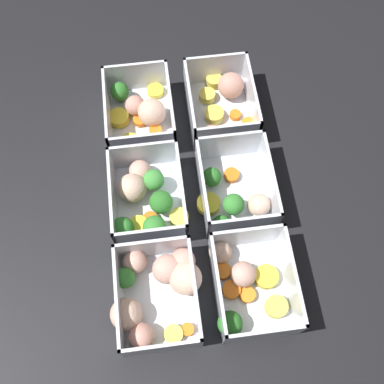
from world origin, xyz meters
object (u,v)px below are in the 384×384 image
container_near_left (246,284)px  container_far_right (140,112)px  container_near_center (234,193)px  container_far_center (145,199)px  container_near_right (222,105)px  container_far_left (158,290)px

container_near_left → container_far_right: 0.36m
container_near_center → container_far_center: bearing=86.8°
container_near_right → container_far_center: 0.23m
container_far_center → container_far_right: same height
container_far_right → container_far_center: bearing=178.1°
container_far_left → container_far_center: same height
container_near_right → container_far_right: size_ratio=1.15×
container_near_left → container_far_left: bearing=86.3°
container_near_right → container_far_right: 0.15m
container_far_left → container_far_center: size_ratio=1.06×
container_near_left → container_near_right: 0.33m
container_near_left → container_near_right: same height
container_near_left → container_far_right: same height
container_near_left → container_far_left: (0.01, 0.14, 0.00)m
container_near_center → container_far_left: same height
container_far_center → container_near_center: bearing=-93.2°
container_far_left → container_far_right: bearing=0.0°
container_near_center → container_near_right: bearing=-2.6°
container_near_right → container_far_left: same height
container_near_left → container_far_center: (0.16, 0.14, 0.00)m
container_near_left → container_near_center: (0.15, -0.01, 0.00)m
container_far_center → container_far_left: bearing=-177.8°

